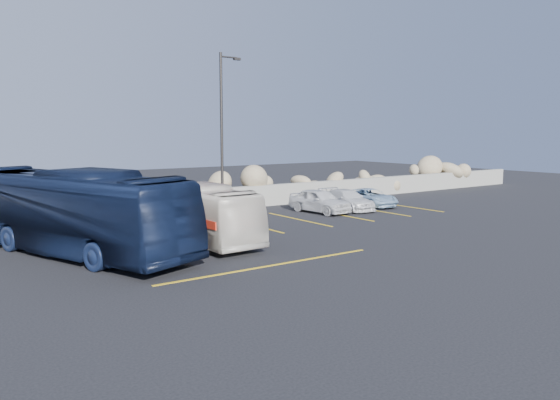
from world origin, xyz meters
TOP-DOWN VIEW (x-y plane):
  - ground at (0.00, 0.00)m, footprint 90.00×90.00m
  - seawall at (0.00, 12.00)m, footprint 60.00×0.40m
  - riprap_pile at (0.00, 13.20)m, footprint 54.00×2.80m
  - parking_lines at (4.64, 5.57)m, footprint 18.16×9.36m
  - lamppost at (2.56, 9.50)m, footprint 1.14×0.18m
  - vintage_bus at (-1.16, 5.65)m, footprint 2.12×8.17m
  - tour_coach at (-5.67, 5.75)m, footprint 5.88×10.90m
  - car_a at (7.62, 8.21)m, footprint 1.82×3.81m
  - car_c at (9.52, 8.16)m, footprint 1.86×3.87m
  - car_d at (11.52, 8.41)m, footprint 1.93×3.73m

SIDE VIEW (x-z plane):
  - ground at x=0.00m, z-range 0.00..0.00m
  - parking_lines at x=4.64m, z-range 0.00..0.01m
  - car_d at x=11.52m, z-range 0.00..1.01m
  - car_c at x=9.52m, z-range 0.00..1.09m
  - seawall at x=0.00m, z-range 0.00..1.20m
  - car_a at x=7.62m, z-range 0.00..1.26m
  - vintage_bus at x=-1.16m, z-range 0.00..2.26m
  - riprap_pile at x=0.00m, z-range 0.00..2.60m
  - tour_coach at x=-5.67m, z-range 0.00..2.97m
  - lamppost at x=2.56m, z-range 0.30..8.30m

